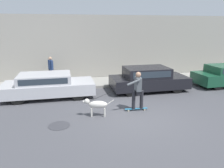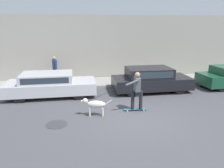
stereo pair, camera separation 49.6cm
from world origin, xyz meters
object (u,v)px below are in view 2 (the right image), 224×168
at_px(parked_car_1, 151,80).
at_px(dog, 95,104).
at_px(pedestrian_with_bag, 55,68).
at_px(skateboarder, 137,89).
at_px(parked_car_0, 50,84).

bearing_deg(parked_car_1, dog, -138.63).
bearing_deg(dog, pedestrian_with_bag, -58.14).
bearing_deg(dog, skateboarder, -160.51).
bearing_deg(pedestrian_with_bag, skateboarder, -73.01).
xyz_separation_m(parked_car_1, skateboarder, (-1.55, -2.68, 0.30)).
bearing_deg(parked_car_1, pedestrian_with_bag, 154.08).
bearing_deg(pedestrian_with_bag, dog, -88.63).
xyz_separation_m(parked_car_1, pedestrian_with_bag, (-5.24, 2.54, 0.36)).
height_order(parked_car_0, dog, parked_car_0).
relative_size(parked_car_0, pedestrian_with_bag, 2.87).
xyz_separation_m(parked_car_1, dog, (-3.29, -2.90, -0.17)).
bearing_deg(parked_car_0, parked_car_1, 0.08).
distance_m(parked_car_1, dog, 4.39).
height_order(parked_car_0, parked_car_1, parked_car_1).
relative_size(dog, skateboarder, 0.47).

